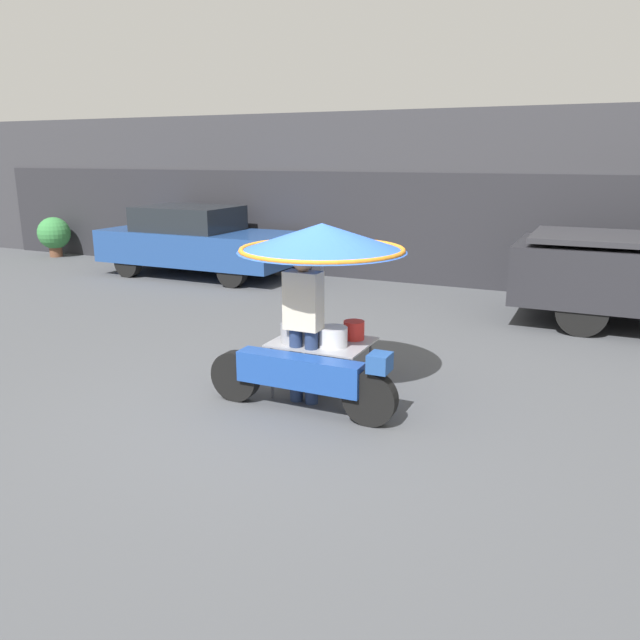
% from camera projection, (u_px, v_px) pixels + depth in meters
% --- Properties ---
extents(ground_plane, '(36.00, 36.00, 0.00)m').
position_uv_depth(ground_plane, '(288.00, 408.00, 6.53)').
color(ground_plane, '#4C4F54').
extents(shopfront_building, '(28.00, 2.06, 3.43)m').
position_uv_depth(shopfront_building, '(462.00, 197.00, 13.05)').
color(shopfront_building, '#38383D').
rests_on(shopfront_building, ground).
extents(vendor_motorcycle_cart, '(2.08, 1.78, 1.88)m').
position_uv_depth(vendor_motorcycle_cart, '(320.00, 267.00, 6.49)').
color(vendor_motorcycle_cart, black).
rests_on(vendor_motorcycle_cart, ground).
extents(vendor_person, '(0.38, 0.22, 1.64)m').
position_uv_depth(vendor_person, '(303.00, 319.00, 6.47)').
color(vendor_person, navy).
rests_on(vendor_person, ground).
extents(parked_car, '(4.27, 1.74, 1.50)m').
position_uv_depth(parked_car, '(196.00, 241.00, 13.49)').
color(parked_car, black).
rests_on(parked_car, ground).
extents(potted_plant, '(0.82, 0.82, 1.02)m').
position_uv_depth(potted_plant, '(54.00, 234.00, 16.09)').
color(potted_plant, brown).
rests_on(potted_plant, ground).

